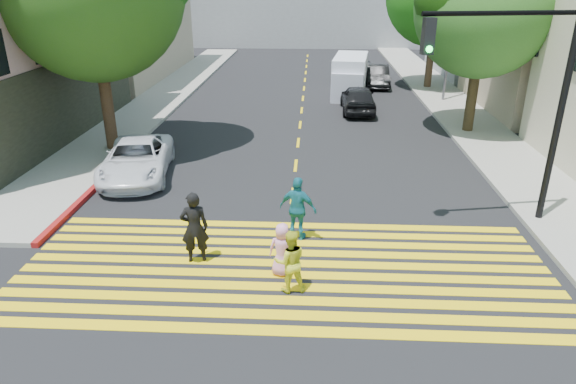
# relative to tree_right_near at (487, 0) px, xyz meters

# --- Properties ---
(ground) EXTENTS (120.00, 120.00, 0.00)m
(ground) POSITION_rel_tree_right_near_xyz_m (-8.04, -14.01, -5.92)
(ground) COLOR black
(sidewalk_left) EXTENTS (3.00, 40.00, 0.15)m
(sidewalk_left) POSITION_rel_tree_right_near_xyz_m (-16.54, 7.99, -5.84)
(sidewalk_left) COLOR gray
(sidewalk_left) RESTS_ON ground
(sidewalk_right) EXTENTS (3.00, 60.00, 0.15)m
(sidewalk_right) POSITION_rel_tree_right_near_xyz_m (0.46, 0.99, -5.84)
(sidewalk_right) COLOR gray
(sidewalk_right) RESTS_ON ground
(curb_red) EXTENTS (0.20, 8.00, 0.16)m
(curb_red) POSITION_rel_tree_right_near_xyz_m (-14.94, -8.01, -5.84)
(curb_red) COLOR maroon
(curb_red) RESTS_ON ground
(crosswalk) EXTENTS (13.40, 5.30, 0.01)m
(crosswalk) POSITION_rel_tree_right_near_xyz_m (-8.04, -12.73, -5.91)
(crosswalk) COLOR yellow
(crosswalk) RESTS_ON ground
(lane_line) EXTENTS (0.12, 34.40, 0.01)m
(lane_line) POSITION_rel_tree_right_near_xyz_m (-8.04, 8.49, -5.91)
(lane_line) COLOR yellow
(lane_line) RESTS_ON ground
(building_left_tan) EXTENTS (12.00, 16.00, 10.00)m
(building_left_tan) POSITION_rel_tree_right_near_xyz_m (-24.04, 13.99, -0.92)
(building_left_tan) COLOR tan
(building_left_tan) RESTS_ON ground
(building_right_grey) EXTENTS (10.00, 10.00, 10.00)m
(building_right_grey) POSITION_rel_tree_right_near_xyz_m (6.96, 15.99, -0.92)
(building_right_grey) COLOR gray
(building_right_grey) RESTS_ON ground
(tree_right_near) EXTENTS (6.96, 6.59, 8.74)m
(tree_right_near) POSITION_rel_tree_right_near_xyz_m (0.00, 0.00, 0.00)
(tree_right_near) COLOR black
(tree_right_near) RESTS_ON ground
(pedestrian_man) EXTENTS (0.79, 0.60, 1.94)m
(pedestrian_man) POSITION_rel_tree_right_near_xyz_m (-10.35, -12.43, -4.95)
(pedestrian_man) COLOR black
(pedestrian_man) RESTS_ON ground
(pedestrian_woman) EXTENTS (0.86, 0.72, 1.56)m
(pedestrian_woman) POSITION_rel_tree_right_near_xyz_m (-7.85, -13.67, -5.13)
(pedestrian_woman) COLOR gold
(pedestrian_woman) RESTS_ON ground
(pedestrian_child) EXTENTS (0.71, 0.50, 1.38)m
(pedestrian_child) POSITION_rel_tree_right_near_xyz_m (-8.08, -12.97, -5.22)
(pedestrian_child) COLOR #EC94C5
(pedestrian_child) RESTS_ON ground
(pedestrian_extra) EXTENTS (1.17, 0.79, 1.84)m
(pedestrian_extra) POSITION_rel_tree_right_near_xyz_m (-7.76, -11.06, -4.99)
(pedestrian_extra) COLOR #1A7087
(pedestrian_extra) RESTS_ON ground
(white_sedan) EXTENTS (2.99, 5.21, 1.37)m
(white_sedan) POSITION_rel_tree_right_near_xyz_m (-13.83, -6.49, -5.23)
(white_sedan) COLOR silver
(white_sedan) RESTS_ON ground
(dark_car_near) EXTENTS (1.76, 4.34, 1.47)m
(dark_car_near) POSITION_rel_tree_right_near_xyz_m (-4.98, 3.75, -5.18)
(dark_car_near) COLOR black
(dark_car_near) RESTS_ON ground
(silver_car) EXTENTS (2.07, 4.96, 1.43)m
(silver_car) POSITION_rel_tree_right_near_xyz_m (-4.25, 14.79, -5.20)
(silver_car) COLOR #929BA6
(silver_car) RESTS_ON ground
(dark_car_parked) EXTENTS (1.63, 4.27, 1.39)m
(dark_car_parked) POSITION_rel_tree_right_near_xyz_m (-3.16, 10.98, -5.22)
(dark_car_parked) COLOR black
(dark_car_parked) RESTS_ON ground
(white_van) EXTENTS (2.49, 5.24, 2.38)m
(white_van) POSITION_rel_tree_right_near_xyz_m (-5.19, 7.96, -4.78)
(white_van) COLOR white
(white_van) RESTS_ON ground
(traffic_signal) EXTENTS (4.35, 1.11, 6.44)m
(traffic_signal) POSITION_rel_tree_right_near_xyz_m (-1.68, -9.82, -1.75)
(traffic_signal) COLOR black
(traffic_signal) RESTS_ON ground
(street_lamp) EXTENTS (1.83, 0.54, 8.12)m
(street_lamp) POSITION_rel_tree_right_near_xyz_m (0.07, 6.46, -1.26)
(street_lamp) COLOR #5B5962
(street_lamp) RESTS_ON ground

